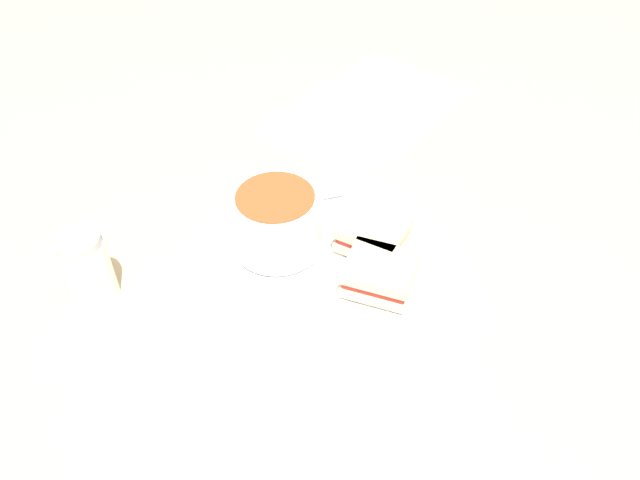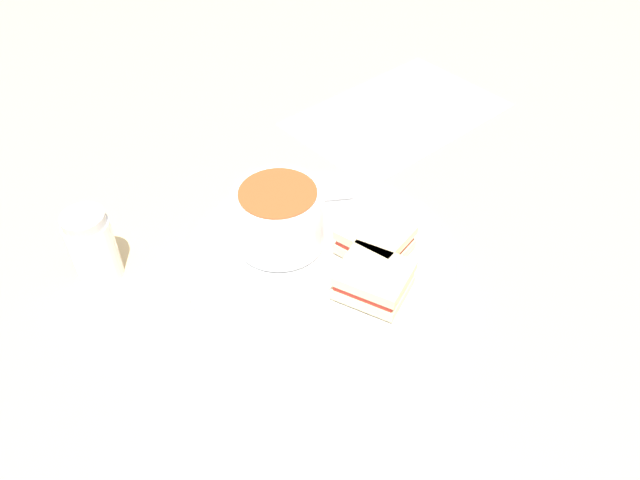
{
  "view_description": "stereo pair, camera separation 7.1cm",
  "coord_description": "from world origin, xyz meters",
  "px_view_note": "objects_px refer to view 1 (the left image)",
  "views": [
    {
      "loc": [
        -0.25,
        0.44,
        0.53
      ],
      "look_at": [
        0.0,
        0.0,
        0.04
      ],
      "focal_mm": 35.0,
      "sensor_mm": 36.0,
      "label": 1
    },
    {
      "loc": [
        -0.31,
        0.41,
        0.53
      ],
      "look_at": [
        0.0,
        0.0,
        0.04
      ],
      "focal_mm": 35.0,
      "sensor_mm": 36.0,
      "label": 2
    }
  ],
  "objects_px": {
    "sandwich_half_near": "(380,274)",
    "soup_bowl": "(277,221)",
    "salt_shaker": "(87,269)",
    "spoon": "(271,205)",
    "sandwich_half_far": "(373,234)"
  },
  "relations": [
    {
      "from": "spoon",
      "to": "sandwich_half_near",
      "type": "bearing_deg",
      "value": 117.63
    },
    {
      "from": "spoon",
      "to": "sandwich_half_far",
      "type": "height_order",
      "value": "sandwich_half_far"
    },
    {
      "from": "salt_shaker",
      "to": "sandwich_half_near",
      "type": "bearing_deg",
      "value": -151.17
    },
    {
      "from": "sandwich_half_near",
      "to": "soup_bowl",
      "type": "bearing_deg",
      "value": 0.19
    },
    {
      "from": "salt_shaker",
      "to": "soup_bowl",
      "type": "bearing_deg",
      "value": -133.91
    },
    {
      "from": "soup_bowl",
      "to": "sandwich_half_near",
      "type": "xyz_separation_m",
      "value": [
        -0.13,
        -0.0,
        -0.02
      ]
    },
    {
      "from": "spoon",
      "to": "soup_bowl",
      "type": "bearing_deg",
      "value": 83.27
    },
    {
      "from": "spoon",
      "to": "salt_shaker",
      "type": "distance_m",
      "value": 0.23
    },
    {
      "from": "soup_bowl",
      "to": "salt_shaker",
      "type": "relative_size",
      "value": 1.18
    },
    {
      "from": "soup_bowl",
      "to": "sandwich_half_far",
      "type": "distance_m",
      "value": 0.11
    },
    {
      "from": "spoon",
      "to": "salt_shaker",
      "type": "bearing_deg",
      "value": 16.9
    },
    {
      "from": "spoon",
      "to": "sandwich_half_near",
      "type": "relative_size",
      "value": 1.16
    },
    {
      "from": "soup_bowl",
      "to": "sandwich_half_near",
      "type": "distance_m",
      "value": 0.13
    },
    {
      "from": "sandwich_half_near",
      "to": "salt_shaker",
      "type": "xyz_separation_m",
      "value": [
        0.28,
        0.15,
        0.0
      ]
    },
    {
      "from": "soup_bowl",
      "to": "sandwich_half_far",
      "type": "xyz_separation_m",
      "value": [
        -0.1,
        -0.05,
        -0.02
      ]
    }
  ]
}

